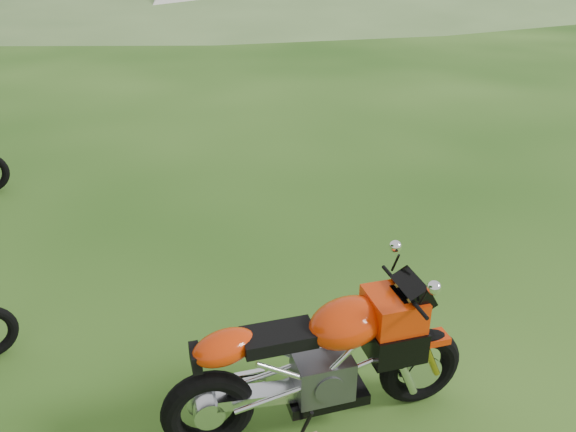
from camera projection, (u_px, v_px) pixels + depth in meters
ground at (328, 304)px, 5.77m from camera, size 120.00×120.00×0.00m
sport_motorcycle at (320, 352)px, 4.08m from camera, size 2.30×1.17×1.34m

